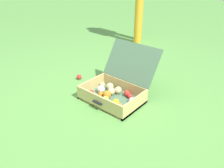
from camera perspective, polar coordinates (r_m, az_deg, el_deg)
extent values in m
plane|color=#569342|center=(2.34, -2.25, -4.43)|extent=(16.00, 16.00, 0.00)
cube|color=#4C7051|center=(2.35, 0.00, -3.93)|extent=(0.60, 0.42, 0.03)
cube|color=tan|center=(2.48, -5.12, -0.36)|extent=(0.02, 0.42, 0.15)
cube|color=tan|center=(2.16, 5.90, -5.12)|extent=(0.02, 0.42, 0.15)
cube|color=tan|center=(2.19, -3.37, -4.63)|extent=(0.56, 0.02, 0.15)
cube|color=tan|center=(2.45, 3.00, -0.75)|extent=(0.56, 0.02, 0.15)
cube|color=#4C7051|center=(2.42, 4.90, 5.52)|extent=(0.60, 0.24, 0.36)
cube|color=black|center=(2.17, -3.75, -4.73)|extent=(0.11, 0.02, 0.02)
sphere|color=#D1B784|center=(2.39, -0.26, -1.80)|extent=(0.08, 0.08, 0.08)
sphere|color=orange|center=(2.36, -2.87, -2.54)|extent=(0.05, 0.05, 0.05)
sphere|color=orange|center=(2.18, 1.92, -5.48)|extent=(0.05, 0.05, 0.05)
sphere|color=#D1B784|center=(2.41, 1.55, -1.55)|extent=(0.08, 0.08, 0.08)
sphere|color=red|center=(2.37, 3.81, -2.35)|extent=(0.06, 0.06, 0.06)
sphere|color=red|center=(2.38, -5.26, -2.25)|extent=(0.07, 0.07, 0.07)
sphere|color=#D1B784|center=(2.48, -0.52, -0.60)|extent=(0.08, 0.08, 0.08)
sphere|color=orange|center=(2.12, 1.96, -6.50)|extent=(0.06, 0.06, 0.06)
sphere|color=orange|center=(2.17, 3.97, -5.91)|extent=(0.05, 0.05, 0.05)
sphere|color=red|center=(2.34, 4.53, -3.06)|extent=(0.05, 0.05, 0.05)
sphere|color=white|center=(2.42, -2.79, -1.30)|extent=(0.08, 0.08, 0.08)
sphere|color=white|center=(2.26, 5.01, -4.13)|extent=(0.06, 0.06, 0.06)
sphere|color=yellow|center=(2.22, 0.99, -4.63)|extent=(0.07, 0.07, 0.07)
sphere|color=#D1B784|center=(2.54, -2.44, -0.15)|extent=(0.06, 0.06, 0.06)
sphere|color=orange|center=(2.33, -1.26, -2.66)|extent=(0.08, 0.08, 0.08)
sphere|color=#CCDB38|center=(2.27, -1.62, -3.81)|extent=(0.06, 0.06, 0.06)
sphere|color=red|center=(2.79, -8.28, 1.79)|extent=(0.06, 0.06, 0.06)
cylinder|color=gold|center=(4.19, 6.93, 17.07)|extent=(0.12, 0.12, 0.92)
cylinder|color=gold|center=(4.01, 6.61, 16.60)|extent=(0.12, 0.12, 0.92)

